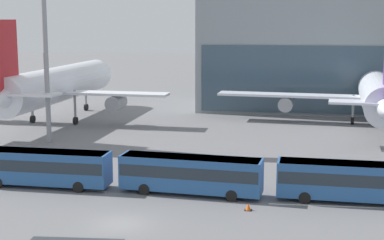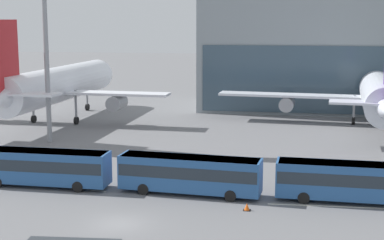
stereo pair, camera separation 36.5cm
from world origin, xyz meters
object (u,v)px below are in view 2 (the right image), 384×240
at_px(traffic_cone_1, 247,207).
at_px(shuttle_bus_1, 190,172).
at_px(airliner_at_gate_far, 378,91).
at_px(floodlight_mast, 45,27).
at_px(airliner_at_gate_near, 56,85).
at_px(shuttle_bus_2, 352,180).
at_px(shuttle_bus_0, 42,165).

bearing_deg(traffic_cone_1, shuttle_bus_1, 145.51).
bearing_deg(traffic_cone_1, airliner_at_gate_far, 69.62).
relative_size(shuttle_bus_1, floodlight_mast, 0.53).
relative_size(floodlight_mast, traffic_cone_1, 39.94).
height_order(airliner_at_gate_far, shuttle_bus_1, airliner_at_gate_far).
bearing_deg(shuttle_bus_1, airliner_at_gate_near, 133.22).
distance_m(airliner_at_gate_near, shuttle_bus_1, 41.90).
distance_m(shuttle_bus_2, traffic_cone_1, 9.41).
bearing_deg(floodlight_mast, airliner_at_gate_far, 24.89).
xyz_separation_m(airliner_at_gate_near, airliner_at_gate_far, (46.94, 5.96, -0.70)).
bearing_deg(airliner_at_gate_far, shuttle_bus_0, 142.56).
xyz_separation_m(airliner_at_gate_far, shuttle_bus_2, (-7.24, -38.79, -2.95)).
distance_m(shuttle_bus_0, shuttle_bus_2, 27.74).
xyz_separation_m(floodlight_mast, traffic_cone_1, (26.59, -22.77, -14.06)).
relative_size(airliner_at_gate_far, shuttle_bus_0, 3.68).
bearing_deg(shuttle_bus_2, floodlight_mast, 153.57).
xyz_separation_m(airliner_at_gate_far, shuttle_bus_0, (-34.98, -38.59, -2.95)).
distance_m(shuttle_bus_0, floodlight_mast, 23.80).
height_order(shuttle_bus_0, floodlight_mast, floodlight_mast).
relative_size(shuttle_bus_0, shuttle_bus_1, 0.99).
xyz_separation_m(shuttle_bus_0, traffic_cone_1, (19.22, -3.83, -1.68)).
xyz_separation_m(shuttle_bus_1, shuttle_bus_2, (13.87, -0.04, 0.00)).
bearing_deg(shuttle_bus_0, traffic_cone_1, -10.14).
relative_size(shuttle_bus_1, shuttle_bus_2, 1.01).
bearing_deg(airliner_at_gate_near, floodlight_mast, -159.35).
xyz_separation_m(airliner_at_gate_near, traffic_cone_1, (31.18, -36.46, -5.33)).
distance_m(airliner_at_gate_near, shuttle_bus_0, 34.94).
bearing_deg(shuttle_bus_1, shuttle_bus_0, -175.68).
height_order(airliner_at_gate_far, shuttle_bus_0, airliner_at_gate_far).
bearing_deg(shuttle_bus_0, airliner_at_gate_far, 48.95).
relative_size(airliner_at_gate_far, shuttle_bus_2, 3.67).
height_order(shuttle_bus_0, traffic_cone_1, shuttle_bus_0).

